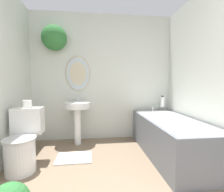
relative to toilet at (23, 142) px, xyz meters
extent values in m
cube|color=silver|center=(1.08, 1.07, 0.86)|extent=(2.78, 0.06, 2.40)
ellipsoid|color=beige|center=(0.60, 1.02, 0.93)|extent=(0.46, 0.02, 0.64)
ellipsoid|color=silver|center=(0.60, 1.02, 0.93)|extent=(0.42, 0.01, 0.60)
cylinder|color=#9E6042|center=(0.21, 0.91, 1.64)|extent=(0.20, 0.20, 0.11)
sphere|color=#2D6B33|center=(0.21, 0.91, 1.54)|extent=(0.44, 0.44, 0.44)
cylinder|color=white|center=(0.00, -0.09, -0.14)|extent=(0.34, 0.34, 0.41)
cylinder|color=silver|center=(0.00, -0.09, 0.08)|extent=(0.37, 0.37, 0.02)
cube|color=white|center=(0.00, 0.18, 0.24)|extent=(0.39, 0.20, 0.35)
cylinder|color=white|center=(0.60, 0.77, -0.02)|extent=(0.12, 0.12, 0.65)
cylinder|color=white|center=(0.60, 0.77, 0.36)|extent=(0.45, 0.45, 0.10)
cylinder|color=silver|center=(0.60, 0.90, 0.46)|extent=(0.02, 0.02, 0.10)
cube|color=slate|center=(2.03, 0.15, -0.07)|extent=(0.72, 1.68, 0.55)
cube|color=white|center=(2.03, 0.15, 0.19)|extent=(0.62, 1.58, 0.04)
cylinder|color=silver|center=(2.03, 0.89, 0.25)|extent=(0.04, 0.04, 0.08)
cylinder|color=white|center=(2.22, 0.88, 0.38)|extent=(0.07, 0.07, 0.19)
cylinder|color=black|center=(2.22, 0.88, 0.49)|extent=(0.04, 0.04, 0.02)
cube|color=silver|center=(0.60, 0.20, -0.33)|extent=(0.50, 0.38, 0.02)
cylinder|color=white|center=(0.00, 0.18, 0.46)|extent=(0.11, 0.11, 0.10)
camera|label=1|loc=(0.88, -2.11, 0.74)|focal=26.00mm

